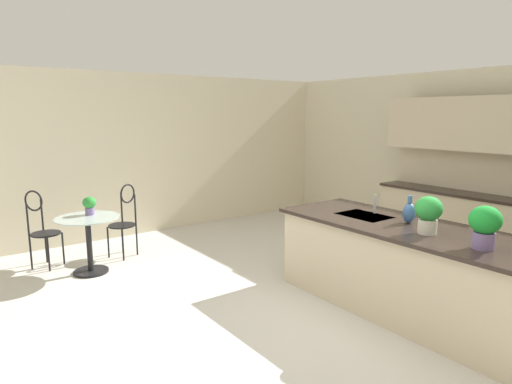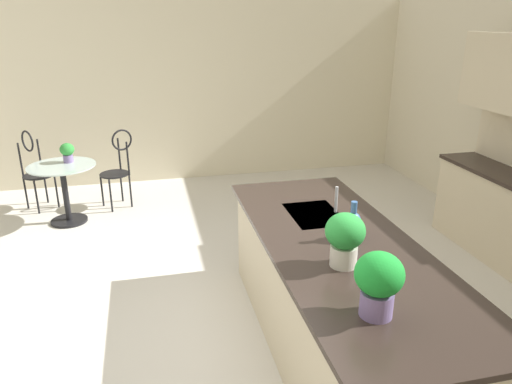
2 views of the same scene
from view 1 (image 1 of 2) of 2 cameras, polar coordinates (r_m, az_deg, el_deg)
The scene contains 14 objects.
ground_plane at distance 4.60m, azimuth 8.80°, elevation -16.32°, with size 40.00×40.00×0.00m, color beige.
wall_back at distance 7.25m, azimuth 29.99°, elevation 3.34°, with size 9.00×0.12×2.70m, color beige.
wall_left_window at distance 7.75m, azimuth -13.94°, elevation 4.76°, with size 0.12×7.80×2.70m, color beige.
kitchen_island at distance 4.86m, azimuth 18.69°, elevation -9.34°, with size 2.80×1.06×0.92m.
back_counter_run at distance 7.15m, azimuth 24.99°, elevation -3.30°, with size 2.44×0.64×1.52m.
upper_cabinet_run at distance 6.96m, azimuth 25.76°, elevation 8.02°, with size 2.40×0.36×0.76m.
bistro_table at distance 6.06m, azimuth -20.92°, elevation -5.78°, with size 0.80×0.80×0.74m.
chair_near_window at distance 6.60m, azimuth -16.77°, elevation -3.12°, with size 0.51×0.52×1.04m.
chair_by_island at distance 6.52m, azimuth -26.14°, elevation -3.90°, with size 0.53×0.53×1.04m.
sink_faucet at distance 5.16m, azimuth 15.21°, elevation -1.49°, with size 0.02×0.02×0.22m, color #B2B5BA.
potted_plant_on_table at distance 6.09m, azimuth -20.86°, elevation -1.52°, with size 0.17×0.17×0.24m.
potted_plant_counter_near at distance 4.43m, azimuth 21.52°, elevation -2.49°, with size 0.25×0.25×0.36m.
potted_plant_counter_far at distance 4.14m, azimuth 27.63°, elevation -3.75°, with size 0.26×0.26×0.37m.
vase_on_counter at distance 4.81m, azimuth 19.29°, elevation -2.54°, with size 0.13×0.13×0.29m.
Camera 1 is at (2.86, -2.96, 2.04)m, focal length 30.74 mm.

